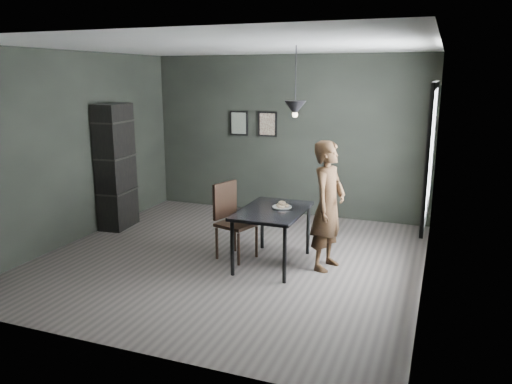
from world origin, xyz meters
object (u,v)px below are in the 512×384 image
(shelf_unit, at_px, (116,167))
(wood_chair, at_px, (231,215))
(cafe_table, at_px, (273,215))
(white_plate, at_px, (282,207))
(pendant_lamp, at_px, (295,108))
(woman, at_px, (328,206))

(shelf_unit, bearing_deg, wood_chair, -20.78)
(cafe_table, height_order, white_plate, white_plate)
(white_plate, xyz_separation_m, pendant_lamp, (0.16, -0.01, 1.29))
(woman, relative_size, wood_chair, 1.60)
(woman, relative_size, pendant_lamp, 1.92)
(white_plate, height_order, pendant_lamp, pendant_lamp)
(cafe_table, height_order, wood_chair, wood_chair)
(wood_chair, xyz_separation_m, shelf_unit, (-2.30, 0.62, 0.42))
(shelf_unit, xyz_separation_m, pendant_lamp, (3.17, -0.59, 1.04))
(white_plate, xyz_separation_m, woman, (0.61, 0.02, 0.08))
(woman, relative_size, shelf_unit, 0.83)
(woman, distance_m, pendant_lamp, 1.30)
(cafe_table, height_order, woman, woman)
(cafe_table, relative_size, woman, 0.72)
(cafe_table, xyz_separation_m, pendant_lamp, (0.25, 0.10, 1.38))
(white_plate, distance_m, wood_chair, 0.73)
(shelf_unit, bearing_deg, white_plate, -16.43)
(white_plate, distance_m, pendant_lamp, 1.30)
(shelf_unit, height_order, pendant_lamp, pendant_lamp)
(white_plate, bearing_deg, woman, 1.68)
(cafe_table, bearing_deg, white_plate, 51.22)
(cafe_table, height_order, shelf_unit, shelf_unit)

